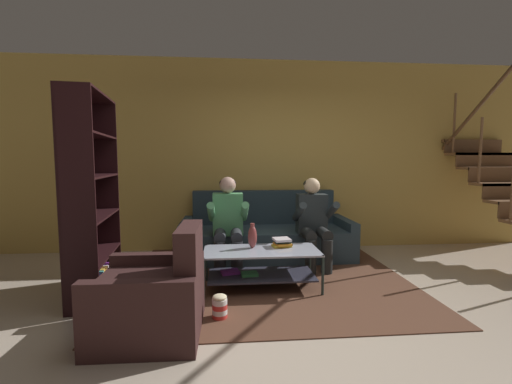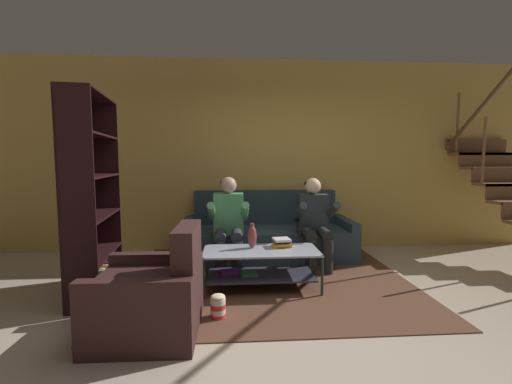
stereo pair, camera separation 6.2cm
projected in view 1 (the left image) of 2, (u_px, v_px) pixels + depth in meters
The scene contains 13 objects.
ground at pixel (304, 317), 3.03m from camera, with size 16.80×16.80×0.00m, color #C4B29D.
back_partition at pixel (269, 156), 5.34m from camera, with size 8.40×0.12×2.90m, color tan.
staircase_run at pixel (500, 174), 4.88m from camera, with size 0.97×2.87×3.06m.
couch at pixel (266, 236), 4.92m from camera, with size 2.38×0.93×0.93m.
person_seated_left at pixel (228, 220), 4.29m from camera, with size 0.50×0.58×1.17m.
person_seated_right at pixel (314, 219), 4.39m from camera, with size 0.50×0.58×1.15m.
coffee_table at pixel (260, 263), 3.68m from camera, with size 1.23×0.56×0.42m.
area_rug at pixel (265, 273), 4.20m from camera, with size 3.19×3.17×0.01m.
vase at pixel (252, 236), 3.74m from camera, with size 0.10×0.10×0.27m.
book_stack at pixel (282, 242), 3.81m from camera, with size 0.22×0.21×0.09m.
bookshelf at pixel (88, 218), 3.42m from camera, with size 0.42×1.08×2.04m.
armchair at pixel (154, 298), 2.71m from camera, with size 0.82×0.82×0.87m.
popcorn_tub at pixel (220, 306), 2.99m from camera, with size 0.13×0.13×0.22m.
Camera 1 is at (-0.68, -2.87, 1.38)m, focal length 24.00 mm.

